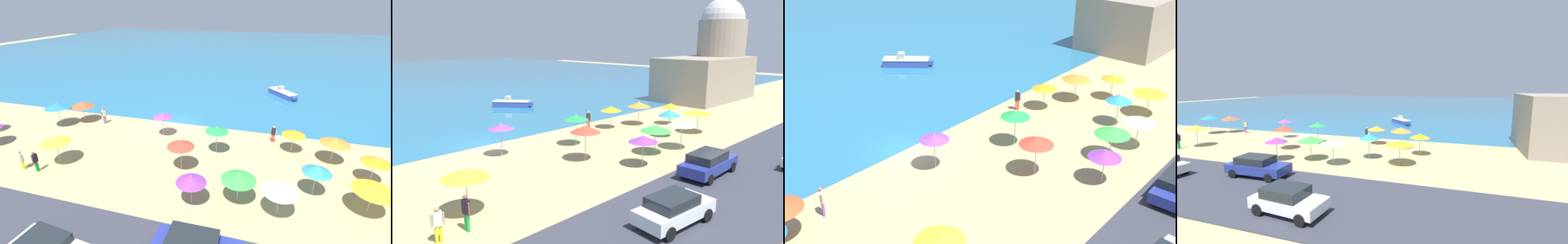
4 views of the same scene
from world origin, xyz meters
TOP-DOWN VIEW (x-y plane):
  - ground_plane at (0.00, 0.00)m, footprint 160.00×160.00m
  - coastal_road at (0.00, -18.00)m, footprint 80.00×8.00m
  - beach_umbrella_0 at (16.05, -9.83)m, footprint 2.47×2.47m
  - beach_umbrella_1 at (17.24, -6.19)m, footprint 1.92×1.92m
  - beach_umbrella_4 at (12.99, -8.82)m, footprint 1.88×1.88m
  - beach_umbrella_5 at (-0.21, -3.24)m, footprint 1.86×1.86m
  - beach_umbrella_6 at (8.10, -10.85)m, footprint 2.28×2.28m
  - beach_umbrella_7 at (3.35, -8.30)m, footprint 2.10×2.10m
  - beach_umbrella_8 at (5.23, -11.85)m, footprint 1.98×1.98m
  - beach_umbrella_9 at (5.51, -5.07)m, footprint 1.98×1.98m
  - beach_umbrella_10 at (10.64, -11.48)m, footprint 2.16×2.16m
  - beach_umbrella_12 at (14.95, -4.08)m, footprint 2.29×2.29m
  - beach_umbrella_14 at (-6.58, -10.14)m, footprint 2.34×2.34m
  - beach_umbrella_15 at (11.89, -3.10)m, footprint 1.98×1.98m
  - bather_0 at (10.27, -1.71)m, footprint 0.52×0.36m
  - bather_3 at (-8.73, -11.69)m, footprint 0.55×0.31m
  - bather_4 at (-7.41, -11.63)m, footprint 0.25×0.57m
  - parked_car_1 at (-0.44, -17.86)m, footprint 4.17×2.20m
  - parked_car_3 at (6.64, -15.84)m, footprint 4.58×2.04m
  - skiff_nearshore at (11.47, 12.75)m, footprint 3.97×4.44m
  - harbor_fortress at (36.10, -0.78)m, footprint 14.76×8.31m

SIDE VIEW (x-z plane):
  - ground_plane at x=0.00m, z-range 0.00..0.00m
  - coastal_road at x=0.00m, z-range 0.00..0.06m
  - skiff_nearshore at x=11.47m, z-range -0.19..1.13m
  - parked_car_1 at x=-0.44m, z-range 0.10..1.55m
  - parked_car_3 at x=6.64m, z-range 0.10..1.60m
  - bather_3 at x=-8.73m, z-range 0.10..1.76m
  - bather_0 at x=10.27m, z-range 0.10..1.78m
  - bather_4 at x=-7.41m, z-range 0.11..1.86m
  - beach_umbrella_15 at x=11.89m, z-range 0.79..2.95m
  - beach_umbrella_8 at x=5.23m, z-range 0.80..2.97m
  - beach_umbrella_1 at x=17.24m, z-range 0.81..2.98m
  - beach_umbrella_0 at x=16.05m, z-range 0.84..3.01m
  - beach_umbrella_6 at x=8.10m, z-range 0.83..3.10m
  - beach_umbrella_12 at x=14.95m, z-range 0.86..3.18m
  - beach_umbrella_10 at x=10.64m, z-range 0.88..3.18m
  - beach_umbrella_4 at x=12.99m, z-range 0.89..3.34m
  - beach_umbrella_14 at x=-6.58m, z-range 0.91..3.33m
  - beach_umbrella_5 at x=-0.21m, z-range 0.97..3.43m
  - beach_umbrella_7 at x=3.35m, z-range 0.98..3.56m
  - beach_umbrella_9 at x=5.51m, z-range 1.01..3.54m
  - harbor_fortress at x=36.10m, z-range -1.91..11.90m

